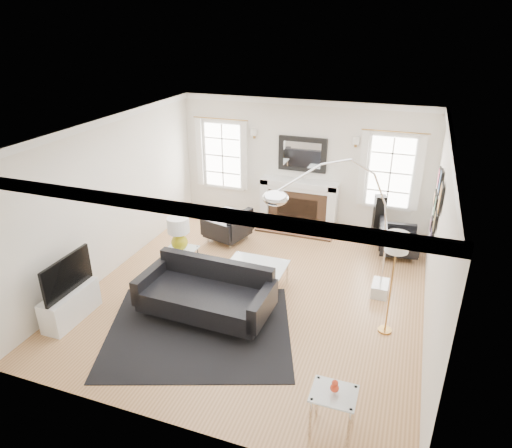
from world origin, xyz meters
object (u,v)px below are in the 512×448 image
at_px(fireplace, 298,205).
at_px(sofa, 207,294).
at_px(armchair_left, 230,227).
at_px(armchair_right, 396,241).
at_px(arc_floor_lamp, 334,229).
at_px(coffee_table, 254,271).
at_px(gourd_lamp, 179,232).

height_order(fireplace, sofa, fireplace).
height_order(armchair_left, armchair_right, armchair_left).
height_order(fireplace, arc_floor_lamp, arc_floor_lamp).
bearing_deg(coffee_table, gourd_lamp, -179.72).
distance_m(sofa, armchair_left, 2.62).
distance_m(armchair_left, gourd_lamp, 1.82).
bearing_deg(arc_floor_lamp, sofa, -154.18).
xyz_separation_m(fireplace, armchair_left, (-1.17, -1.13, -0.22)).
distance_m(armchair_right, gourd_lamp, 4.24).
height_order(sofa, coffee_table, sofa).
height_order(sofa, armchair_right, sofa).
xyz_separation_m(fireplace, coffee_table, (-0.03, -2.82, -0.12)).
bearing_deg(gourd_lamp, coffee_table, 0.28).
distance_m(fireplace, coffee_table, 2.82).
height_order(fireplace, gourd_lamp, gourd_lamp).
bearing_deg(fireplace, armchair_right, -15.88).
bearing_deg(arc_floor_lamp, fireplace, 114.36).
relative_size(coffee_table, gourd_lamp, 1.64).
relative_size(gourd_lamp, arc_floor_lamp, 0.24).
bearing_deg(arc_floor_lamp, armchair_right, 68.25).
relative_size(armchair_left, coffee_table, 1.02).
bearing_deg(fireplace, sofa, -97.83).
relative_size(coffee_table, arc_floor_lamp, 0.40).
bearing_deg(sofa, gourd_lamp, 137.42).
height_order(sofa, armchair_left, sofa).
bearing_deg(armchair_left, armchair_right, 8.92).
bearing_deg(armchair_left, fireplace, 43.92).
xyz_separation_m(gourd_lamp, arc_floor_lamp, (2.68, 0.02, 0.45)).
bearing_deg(coffee_table, fireplace, 89.31).
height_order(armchair_right, gourd_lamp, gourd_lamp).
distance_m(fireplace, armchair_right, 2.24).
relative_size(armchair_right, arc_floor_lamp, 0.35).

